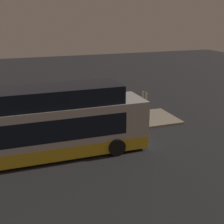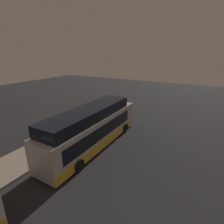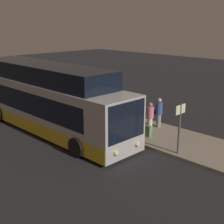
% 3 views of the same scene
% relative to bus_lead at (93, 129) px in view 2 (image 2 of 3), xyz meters
% --- Properties ---
extents(ground, '(80.00, 80.00, 0.00)m').
position_rel_bus_lead_xyz_m(ground, '(0.40, 0.19, -1.68)').
color(ground, '#232326').
extents(platform, '(20.00, 3.50, 0.14)m').
position_rel_bus_lead_xyz_m(platform, '(0.40, 3.54, -1.61)').
color(platform, gray).
rests_on(platform, ground).
extents(bus_lead, '(12.09, 2.86, 3.78)m').
position_rel_bus_lead_xyz_m(bus_lead, '(0.00, 0.00, 0.00)').
color(bus_lead, '#B2ADA8').
rests_on(bus_lead, ground).
extents(passenger_boarding, '(0.58, 0.42, 1.72)m').
position_rel_bus_lead_xyz_m(passenger_boarding, '(4.43, 4.54, -0.62)').
color(passenger_boarding, gray).
rests_on(passenger_boarding, platform).
extents(passenger_waiting, '(0.61, 0.44, 1.59)m').
position_rel_bus_lead_xyz_m(passenger_waiting, '(4.42, 2.54, -0.70)').
color(passenger_waiting, gray).
rests_on(passenger_waiting, platform).
extents(passenger_with_bags, '(0.41, 0.41, 1.61)m').
position_rel_bus_lead_xyz_m(passenger_with_bags, '(4.47, 3.71, -0.68)').
color(passenger_with_bags, silver).
rests_on(passenger_with_bags, platform).
extents(suitcase, '(0.41, 0.20, 0.85)m').
position_rel_bus_lead_xyz_m(suitcase, '(5.00, 2.85, -1.23)').
color(suitcase, '#598C59').
rests_on(suitcase, platform).
extents(sign_post, '(0.10, 0.72, 2.38)m').
position_rel_bus_lead_xyz_m(sign_post, '(7.40, 2.10, -0.03)').
color(sign_post, '#4C4C51').
rests_on(sign_post, platform).
extents(trash_bin, '(0.44, 0.44, 0.65)m').
position_rel_bus_lead_xyz_m(trash_bin, '(1.15, 4.68, -1.21)').
color(trash_bin, '#2D4C33').
rests_on(trash_bin, platform).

